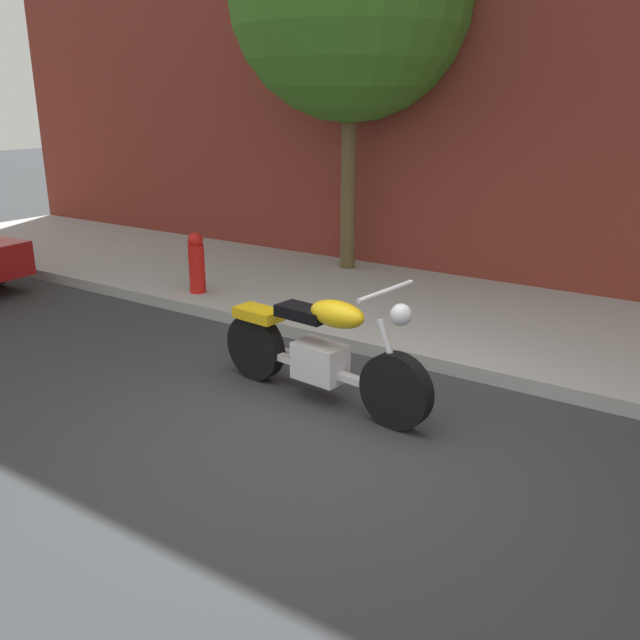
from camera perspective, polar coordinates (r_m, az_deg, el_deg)
ground_plane at (r=5.36m, az=0.41°, el=-9.49°), size 60.00×60.00×0.00m
sidewalk at (r=7.96m, az=13.12°, el=0.00°), size 20.23×3.09×0.14m
motorcycle at (r=5.73m, az=0.02°, el=-2.67°), size 2.17×0.70×1.12m
fire_hydrant at (r=8.67m, az=-10.32°, el=4.33°), size 0.20×0.20×0.91m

